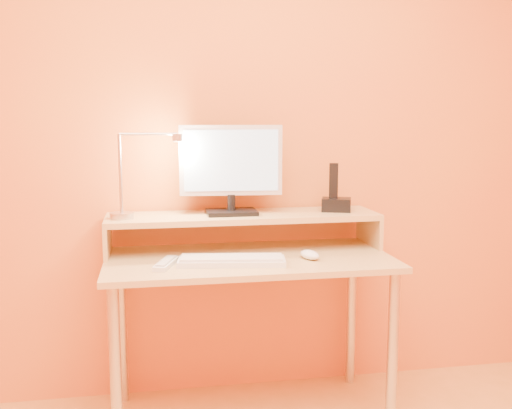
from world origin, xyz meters
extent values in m
cube|color=orange|center=(0.00, 1.50, 1.25)|extent=(3.00, 0.04, 2.50)
cylinder|color=silver|center=(-0.55, 0.93, 0.35)|extent=(0.04, 0.04, 0.69)
cylinder|color=silver|center=(0.55, 0.93, 0.35)|extent=(0.04, 0.04, 0.69)
cylinder|color=silver|center=(-0.55, 1.43, 0.35)|extent=(0.04, 0.04, 0.69)
cylinder|color=silver|center=(0.55, 1.43, 0.35)|extent=(0.04, 0.04, 0.69)
cube|color=tan|center=(0.00, 1.18, 0.71)|extent=(1.20, 0.60, 0.02)
cube|color=tan|center=(-0.59, 1.33, 0.79)|extent=(0.02, 0.30, 0.14)
cube|color=tan|center=(0.59, 1.33, 0.79)|extent=(0.02, 0.30, 0.14)
cube|color=tan|center=(0.00, 1.33, 0.87)|extent=(1.20, 0.30, 0.02)
cube|color=black|center=(-0.05, 1.33, 0.89)|extent=(0.22, 0.16, 0.02)
cylinder|color=black|center=(-0.05, 1.33, 0.93)|extent=(0.04, 0.04, 0.07)
cube|color=silver|center=(-0.05, 1.34, 1.12)|extent=(0.45, 0.07, 0.31)
cube|color=black|center=(-0.05, 1.36, 1.12)|extent=(0.40, 0.04, 0.26)
cube|color=#9DC2E5|center=(-0.05, 1.32, 1.12)|extent=(0.41, 0.04, 0.27)
cylinder|color=silver|center=(-0.53, 1.30, 0.89)|extent=(0.10, 0.10, 0.02)
cylinder|color=silver|center=(-0.53, 1.30, 1.07)|extent=(0.01, 0.01, 0.33)
cylinder|color=silver|center=(-0.41, 1.30, 1.24)|extent=(0.24, 0.01, 0.01)
cylinder|color=silver|center=(-0.29, 1.30, 1.22)|extent=(0.04, 0.04, 0.03)
cylinder|color=#FFEAC6|center=(-0.29, 1.30, 1.20)|extent=(0.03, 0.03, 0.00)
cube|color=black|center=(0.43, 1.33, 0.91)|extent=(0.16, 0.14, 0.06)
cube|color=black|center=(0.41, 1.33, 1.02)|extent=(0.05, 0.04, 0.16)
cube|color=blue|center=(0.47, 1.28, 0.91)|extent=(0.01, 0.00, 0.04)
cube|color=silver|center=(-0.09, 1.07, 0.73)|extent=(0.44, 0.20, 0.02)
ellipsoid|color=white|center=(0.24, 1.09, 0.74)|extent=(0.09, 0.12, 0.04)
cube|color=silver|center=(-0.35, 1.08, 0.73)|extent=(0.11, 0.20, 0.02)
camera|label=1|loc=(-0.40, -1.22, 1.30)|focal=41.27mm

